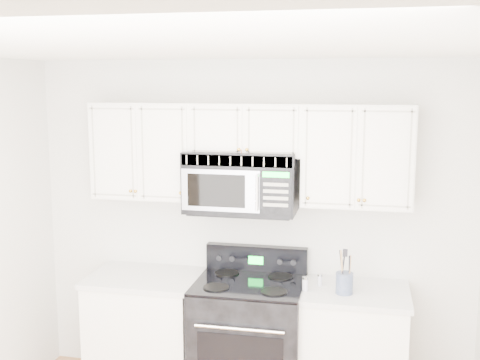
# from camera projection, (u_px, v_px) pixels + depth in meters

# --- Properties ---
(room) EXTENTS (3.51, 3.51, 2.61)m
(room) POSITION_uv_depth(u_px,v_px,m) (189.00, 302.00, 3.13)
(room) COLOR #9E6940
(room) RESTS_ON ground
(base_cabinet_left) EXTENTS (0.86, 0.65, 0.92)m
(base_cabinet_left) POSITION_uv_depth(u_px,v_px,m) (146.00, 334.00, 4.82)
(base_cabinet_left) COLOR silver
(base_cabinet_left) RESTS_ON ground
(base_cabinet_right) EXTENTS (0.86, 0.65, 0.92)m
(base_cabinet_right) POSITION_uv_depth(u_px,v_px,m) (348.00, 353.00, 4.50)
(base_cabinet_right) COLOR silver
(base_cabinet_right) RESTS_ON ground
(range) EXTENTS (0.81, 0.74, 1.13)m
(range) POSITION_uv_depth(u_px,v_px,m) (249.00, 338.00, 4.61)
(range) COLOR black
(range) RESTS_ON ground
(upper_cabinets) EXTENTS (2.44, 0.37, 0.75)m
(upper_cabinets) POSITION_uv_depth(u_px,v_px,m) (248.00, 148.00, 4.56)
(upper_cabinets) COLOR silver
(upper_cabinets) RESTS_ON ground
(microwave) EXTENTS (0.84, 0.47, 0.46)m
(microwave) POSITION_uv_depth(u_px,v_px,m) (242.00, 181.00, 4.56)
(microwave) COLOR black
(microwave) RESTS_ON ground
(utensil_crock) EXTENTS (0.12, 0.12, 0.33)m
(utensil_crock) POSITION_uv_depth(u_px,v_px,m) (344.00, 282.00, 4.32)
(utensil_crock) COLOR slate
(utensil_crock) RESTS_ON base_cabinet_right
(shaker_salt) EXTENTS (0.04, 0.04, 0.09)m
(shaker_salt) POSITION_uv_depth(u_px,v_px,m) (320.00, 280.00, 4.49)
(shaker_salt) COLOR #B2B0C3
(shaker_salt) RESTS_ON base_cabinet_right
(shaker_pepper) EXTENTS (0.04, 0.04, 0.11)m
(shaker_pepper) POSITION_uv_depth(u_px,v_px,m) (305.00, 284.00, 4.38)
(shaker_pepper) COLOR #B2B0C3
(shaker_pepper) RESTS_ON base_cabinet_right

